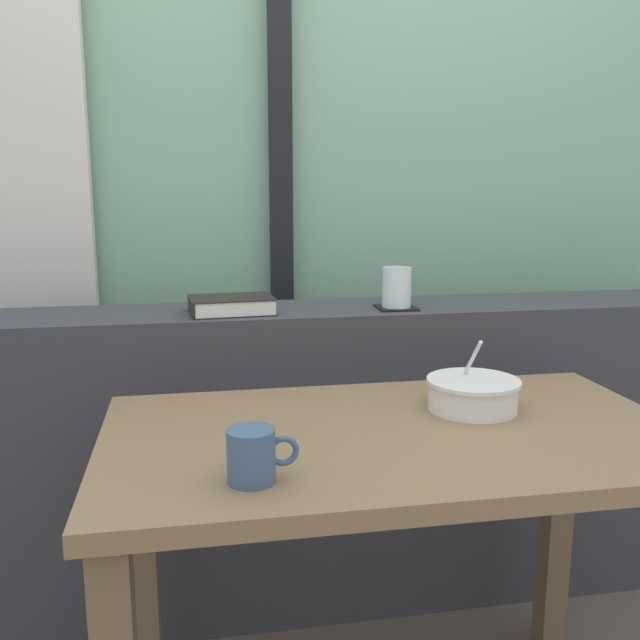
{
  "coord_description": "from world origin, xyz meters",
  "views": [
    {
      "loc": [
        -0.39,
        -1.23,
        1.16
      ],
      "look_at": [
        -0.07,
        0.47,
        0.83
      ],
      "focal_mm": 38.95,
      "sensor_mm": 36.0,
      "label": 1
    }
  ],
  "objects_px": {
    "breakfast_table": "(394,489)",
    "coaster_square": "(396,308)",
    "ceramic_mug": "(253,455)",
    "juice_glass": "(397,289)",
    "closed_book": "(231,305)",
    "soup_bowl": "(473,394)"
  },
  "relations": [
    {
      "from": "breakfast_table",
      "to": "coaster_square",
      "type": "relative_size",
      "value": 10.94
    },
    {
      "from": "coaster_square",
      "to": "ceramic_mug",
      "type": "xyz_separation_m",
      "value": [
        -0.44,
        -0.72,
        -0.09
      ]
    },
    {
      "from": "juice_glass",
      "to": "closed_book",
      "type": "height_order",
      "value": "juice_glass"
    },
    {
      "from": "coaster_square",
      "to": "closed_book",
      "type": "distance_m",
      "value": 0.43
    },
    {
      "from": "coaster_square",
      "to": "soup_bowl",
      "type": "bearing_deg",
      "value": -85.95
    },
    {
      "from": "coaster_square",
      "to": "ceramic_mug",
      "type": "height_order",
      "value": "coaster_square"
    },
    {
      "from": "juice_glass",
      "to": "soup_bowl",
      "type": "distance_m",
      "value": 0.47
    },
    {
      "from": "coaster_square",
      "to": "ceramic_mug",
      "type": "distance_m",
      "value": 0.85
    },
    {
      "from": "closed_book",
      "to": "ceramic_mug",
      "type": "height_order",
      "value": "closed_book"
    },
    {
      "from": "ceramic_mug",
      "to": "closed_book",
      "type": "bearing_deg",
      "value": 89.08
    },
    {
      "from": "breakfast_table",
      "to": "coaster_square",
      "type": "height_order",
      "value": "coaster_square"
    },
    {
      "from": "closed_book",
      "to": "soup_bowl",
      "type": "bearing_deg",
      "value": -44.9
    },
    {
      "from": "breakfast_table",
      "to": "juice_glass",
      "type": "distance_m",
      "value": 0.63
    },
    {
      "from": "breakfast_table",
      "to": "ceramic_mug",
      "type": "xyz_separation_m",
      "value": [
        -0.28,
        -0.18,
        0.16
      ]
    },
    {
      "from": "breakfast_table",
      "to": "juice_glass",
      "type": "bearing_deg",
      "value": 73.52
    },
    {
      "from": "coaster_square",
      "to": "juice_glass",
      "type": "xyz_separation_m",
      "value": [
        -0.0,
        0.0,
        0.05
      ]
    },
    {
      "from": "soup_bowl",
      "to": "closed_book",
      "type": "bearing_deg",
      "value": 135.1
    },
    {
      "from": "breakfast_table",
      "to": "juice_glass",
      "type": "relative_size",
      "value": 10.5
    },
    {
      "from": "coaster_square",
      "to": "soup_bowl",
      "type": "relative_size",
      "value": 0.53
    },
    {
      "from": "closed_book",
      "to": "soup_bowl",
      "type": "height_order",
      "value": "closed_book"
    },
    {
      "from": "breakfast_table",
      "to": "coaster_square",
      "type": "xyz_separation_m",
      "value": [
        0.16,
        0.53,
        0.26
      ]
    },
    {
      "from": "soup_bowl",
      "to": "ceramic_mug",
      "type": "bearing_deg",
      "value": -150.32
    }
  ]
}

